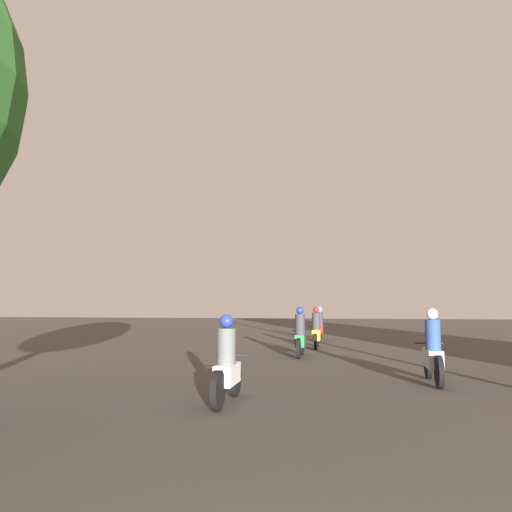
{
  "coord_description": "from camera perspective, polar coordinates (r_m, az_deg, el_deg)",
  "views": [
    {
      "loc": [
        -0.0,
        -0.83,
        1.7
      ],
      "look_at": [
        -3.12,
        16.9,
        3.45
      ],
      "focal_mm": 35.0,
      "sensor_mm": 36.0,
      "label": 1
    }
  ],
  "objects": [
    {
      "name": "motorcycle_green",
      "position": [
        16.55,
        5.09,
        -9.15
      ],
      "size": [
        0.6,
        1.98,
        1.62
      ],
      "rotation": [
        0.0,
        0.0,
        -0.08
      ],
      "color": "black",
      "rests_on": "ground_plane"
    },
    {
      "name": "motorcycle_red",
      "position": [
        24.2,
        7.29,
        -8.01
      ],
      "size": [
        0.6,
        2.13,
        1.58
      ],
      "rotation": [
        0.0,
        0.0,
        0.08
      ],
      "color": "black",
      "rests_on": "ground_plane"
    },
    {
      "name": "motorcycle_yellow",
      "position": [
        19.82,
        6.92,
        -8.56
      ],
      "size": [
        0.6,
        1.86,
        1.61
      ],
      "rotation": [
        0.0,
        0.0,
        0.09
      ],
      "color": "black",
      "rests_on": "ground_plane"
    },
    {
      "name": "motorcycle_silver",
      "position": [
        11.61,
        19.57,
        -10.47
      ],
      "size": [
        0.6,
        2.03,
        1.61
      ],
      "rotation": [
        0.0,
        0.0,
        -0.09
      ],
      "color": "black",
      "rests_on": "ground_plane"
    },
    {
      "name": "motorcycle_white",
      "position": [
        8.84,
        -3.33,
        -12.59
      ],
      "size": [
        0.6,
        1.95,
        1.52
      ],
      "rotation": [
        0.0,
        0.0,
        -0.03
      ],
      "color": "black",
      "rests_on": "ground_plane"
    }
  ]
}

